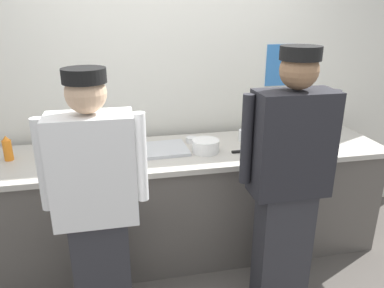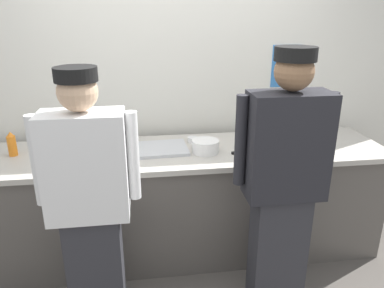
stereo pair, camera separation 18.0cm
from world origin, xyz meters
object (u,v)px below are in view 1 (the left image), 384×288
Objects in this scene: plate_stack_front at (296,144)px; deli_cup at (244,135)px; chef_near_left at (97,204)px; chef_center at (288,178)px; ramekin_red_sauce at (295,131)px; mixing_bowl_steel at (81,151)px; squeeze_bottle_primary at (278,129)px; squeeze_bottle_secondary at (7,149)px; plate_stack_rear at (206,146)px; chefs_knife at (246,151)px; sheet_tray at (154,150)px; ramekin_green_sauce at (211,141)px; ramekin_orange_sauce at (191,140)px.

plate_stack_front is 2.57× the size of deli_cup.
chef_near_left is 0.95× the size of chef_center.
chef_center is at bearing -118.59° from ramekin_red_sauce.
ramekin_red_sauce is at bearing 6.71° from mixing_bowl_steel.
chef_center reaches higher than squeeze_bottle_primary.
chef_center is 9.37× the size of squeeze_bottle_secondary.
plate_stack_rear is at bearing 121.88° from chef_center.
squeeze_bottle_primary reaches higher than deli_cup.
squeeze_bottle_primary is at bearing -12.66° from deli_cup.
mixing_bowl_steel is 1.42× the size of chefs_knife.
squeeze_bottle_primary is at bearing -0.35° from squeeze_bottle_secondary.
plate_stack_front is at bearing -67.40° from squeeze_bottle_primary.
chefs_knife is at bearing -12.72° from sheet_tray.
chef_center reaches higher than deli_cup.
squeeze_bottle_primary is (0.64, 0.12, 0.05)m from plate_stack_rear.
ramekin_red_sauce is (0.22, 0.13, -0.08)m from squeeze_bottle_primary.
mixing_bowl_steel is 1.83× the size of squeeze_bottle_primary.
plate_stack_rear is 2.27× the size of ramekin_green_sauce.
chef_center is 4.42× the size of mixing_bowl_steel.
mixing_bowl_steel reaches higher than chefs_knife.
ramekin_red_sauce reaches higher than ramekin_orange_sauce.
ramekin_green_sauce is (1.51, 0.05, -0.07)m from squeeze_bottle_secondary.
squeeze_bottle_secondary reaches higher than plate_stack_rear.
plate_stack_front is 0.62× the size of mixing_bowl_steel.
ramekin_green_sauce reaches higher than chefs_knife.
sheet_tray is (-0.77, 0.70, -0.02)m from chef_center.
plate_stack_rear reaches higher than deli_cup.
plate_stack_rear is 0.24m from ramekin_orange_sauce.
chef_near_left reaches higher than plate_stack_front.
sheet_tray is at bearing 137.45° from chef_center.
plate_stack_front is at bearing -114.53° from ramekin_red_sauce.
sheet_tray is 1.04m from squeeze_bottle_secondary.
ramekin_red_sauce is at bearing 65.47° from plate_stack_front.
ramekin_red_sauce is (0.47, 0.87, -0.00)m from chef_center.
mixing_bowl_steel is (-0.13, 0.67, 0.08)m from chef_near_left.
chef_center is 0.73m from plate_stack_rear.
plate_stack_rear is 0.31m from chefs_knife.
plate_stack_front is 1.32× the size of squeeze_bottle_secondary.
ramekin_red_sauce reaches higher than sheet_tray.
sheet_tray is 1.84× the size of chefs_knife.
chef_center is 20.78× the size of ramekin_orange_sauce.
chef_center is 3.41× the size of sheet_tray.
mixing_bowl_steel reaches higher than plate_stack_front.
chef_center is at bearing 0.56° from chef_near_left.
mixing_bowl_steel is 1.22m from chefs_knife.
ramekin_orange_sauce is at bearing 162.71° from ramekin_green_sauce.
chef_near_left is 1.17m from chef_center.
chef_near_left is 0.82m from sheet_tray.
ramekin_green_sauce is (-0.29, 0.80, -0.01)m from chef_center.
plate_stack_front is 0.41m from chefs_knife.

